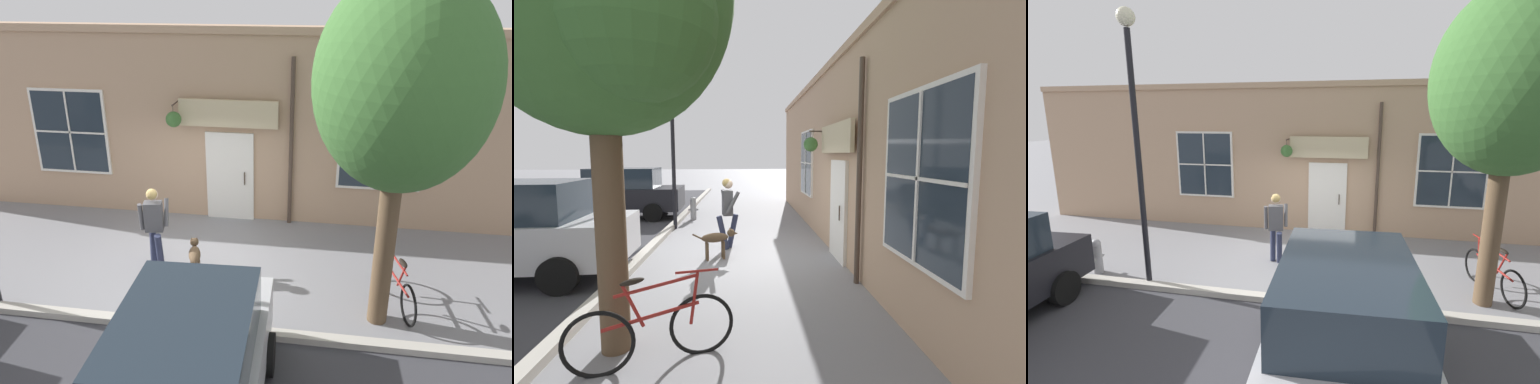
{
  "view_description": "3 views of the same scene",
  "coord_description": "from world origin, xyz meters",
  "views": [
    {
      "loc": [
        8.33,
        2.65,
        5.22
      ],
      "look_at": [
        -0.32,
        1.32,
        1.5
      ],
      "focal_mm": 35.0,
      "sensor_mm": 36.0,
      "label": 1
    },
    {
      "loc": [
        -0.21,
        7.42,
        2.22
      ],
      "look_at": [
        -0.89,
        -1.83,
        1.2
      ],
      "focal_mm": 24.0,
      "sensor_mm": 36.0,
      "label": 2
    },
    {
      "loc": [
        7.66,
        1.15,
        3.36
      ],
      "look_at": [
        -0.93,
        -0.61,
        1.46
      ],
      "focal_mm": 24.0,
      "sensor_mm": 36.0,
      "label": 3
    }
  ],
  "objects": [
    {
      "name": "street_tree_by_curb",
      "position": [
        1.2,
        3.67,
        3.84
      ],
      "size": [
        2.79,
        2.51,
        5.47
      ],
      "color": "brown",
      "rests_on": "ground_plane"
    },
    {
      "name": "street_lamp",
      "position": [
        1.89,
        -2.85,
        3.39
      ],
      "size": [
        0.32,
        0.32,
        5.25
      ],
      "color": "black",
      "rests_on": "ground_plane"
    },
    {
      "name": "storefront_facade",
      "position": [
        -2.34,
        0.01,
        2.19
      ],
      "size": [
        0.95,
        18.0,
        4.36
      ],
      "color": "tan",
      "rests_on": "ground_plane"
    },
    {
      "name": "dog_on_leash",
      "position": [
        0.38,
        0.25,
        0.44
      ],
      "size": [
        0.96,
        0.37,
        0.66
      ],
      "color": "brown",
      "rests_on": "ground_plane"
    },
    {
      "name": "pedestrian_walking",
      "position": [
        0.2,
        -0.57,
        1.0
      ],
      "size": [
        0.58,
        0.55,
        1.67
      ],
      "color": "#282D47",
      "rests_on": "ground_plane"
    },
    {
      "name": "leaning_bicycle",
      "position": [
        0.77,
        3.91,
        0.38
      ],
      "size": [
        1.68,
        0.53,
        1.0
      ],
      "color": "black",
      "rests_on": "ground_plane"
    },
    {
      "name": "parked_car_mid_block",
      "position": [
        4.05,
        1.14,
        0.88
      ],
      "size": [
        4.37,
        2.07,
        1.75
      ],
      "color": "#B7B7BC",
      "rests_on": "ground_plane"
    },
    {
      "name": "ground_plane",
      "position": [
        0.0,
        0.0,
        0.0
      ],
      "size": [
        90.0,
        90.0,
        0.0
      ],
      "primitive_type": "plane",
      "color": "gray"
    },
    {
      "name": "fire_hydrant",
      "position": [
        1.56,
        -4.31,
        0.4
      ],
      "size": [
        0.34,
        0.2,
        0.77
      ],
      "color": "#99999E",
      "rests_on": "ground_plane"
    }
  ]
}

